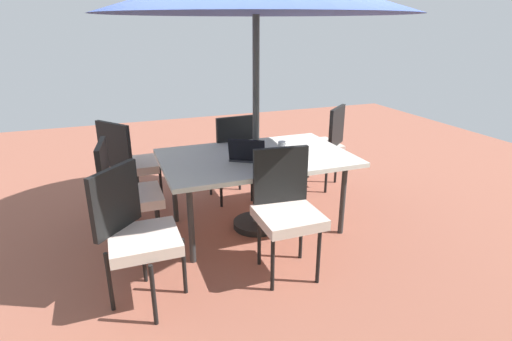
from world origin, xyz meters
TOP-DOWN VIEW (x-y plane):
  - ground_plane at (0.00, 0.00)m, footprint 10.00×10.00m
  - dining_table at (0.00, 0.00)m, footprint 1.71×1.09m
  - chair_south at (0.02, -0.69)m, footprint 0.46×0.47m
  - chair_north at (0.04, 0.75)m, footprint 0.47×0.48m
  - chair_southeast at (1.09, -0.79)m, footprint 0.58×0.58m
  - chair_northeast at (1.15, 0.74)m, footprint 0.59×0.59m
  - chair_east at (1.17, 0.01)m, footprint 0.49×0.48m
  - chair_southwest at (-1.12, -0.72)m, footprint 0.58×0.59m
  - laptop at (0.11, 0.11)m, footprint 0.40×0.38m
  - cup at (-0.24, 0.03)m, footprint 0.07×0.07m

SIDE VIEW (x-z plane):
  - ground_plane at x=0.00m, z-range -0.02..0.00m
  - chair_south at x=0.02m, z-range 0.06..1.04m
  - chair_north at x=0.04m, z-range 0.06..1.04m
  - chair_southeast at x=1.09m, z-range 0.06..1.04m
  - chair_northeast at x=1.15m, z-range 0.06..1.04m
  - chair_east at x=1.17m, z-range 0.06..1.04m
  - chair_southwest at x=-1.12m, z-range 0.06..1.04m
  - dining_table at x=0.00m, z-range 0.31..1.04m
  - laptop at x=0.11m, z-range 0.67..0.88m
  - cup at x=-0.24m, z-range 0.73..0.85m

